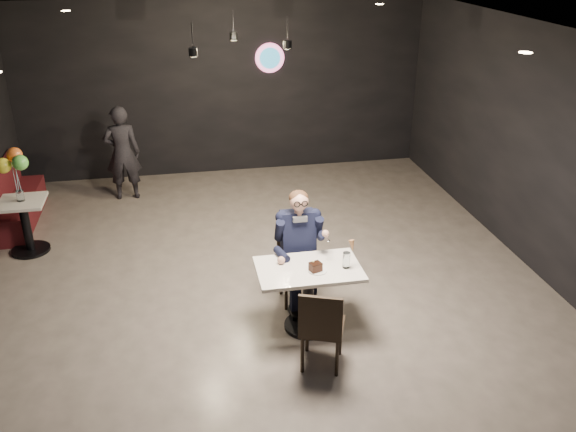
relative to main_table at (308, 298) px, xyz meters
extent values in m
plane|color=gray|center=(-0.38, 0.53, -0.38)|extent=(9.00, 9.00, 0.00)
cube|color=black|center=(-0.38, 2.53, 2.51)|extent=(1.40, 1.20, 0.36)
cube|color=white|center=(0.00, 0.00, 0.00)|extent=(1.10, 0.70, 0.75)
cube|color=black|center=(0.00, 0.55, 0.09)|extent=(0.42, 0.46, 0.92)
cube|color=black|center=(0.00, -0.63, 0.09)|extent=(0.56, 0.58, 0.92)
cube|color=black|center=(0.00, 0.55, 0.34)|extent=(0.60, 0.80, 1.44)
cylinder|color=white|center=(0.07, -0.09, 0.38)|extent=(0.20, 0.20, 0.01)
cube|color=black|center=(0.05, -0.09, 0.43)|extent=(0.14, 0.13, 0.08)
ellipsoid|color=#297E2D|center=(0.08, -0.09, 0.47)|extent=(0.07, 0.04, 0.01)
cylinder|color=silver|center=(0.39, -0.07, 0.46)|extent=(0.08, 0.08, 0.18)
cone|color=#B67F4A|center=(0.45, -0.05, 0.62)|extent=(0.07, 0.07, 0.12)
cube|color=#430E17|center=(-3.63, 3.42, 0.07)|extent=(0.44, 1.77, 0.88)
cube|color=white|center=(-3.33, 2.42, -0.01)|extent=(0.58, 0.58, 0.73)
cylinder|color=silver|center=(-3.33, 2.42, 0.45)|extent=(0.10, 0.10, 0.15)
cube|color=yellow|center=(-3.33, 2.42, 0.83)|extent=(0.36, 0.36, 0.60)
imported|color=black|center=(-2.12, 4.08, 0.39)|extent=(0.57, 0.38, 1.53)
camera|label=1|loc=(-1.26, -5.44, 3.59)|focal=38.00mm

